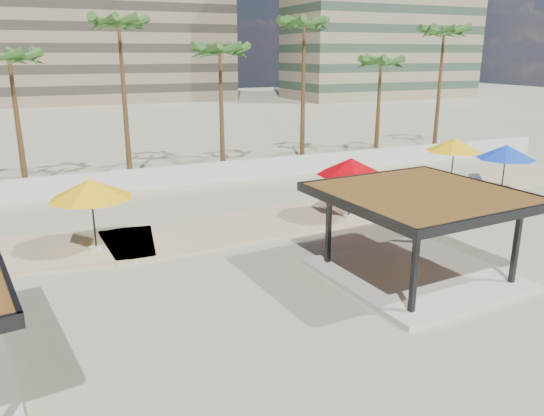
{
  "coord_description": "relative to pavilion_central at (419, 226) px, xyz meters",
  "views": [
    {
      "loc": [
        -7.88,
        -14.66,
        7.68
      ],
      "look_at": [
        0.68,
        4.91,
        1.4
      ],
      "focal_mm": 35.0,
      "sensor_mm": 36.0,
      "label": 1
    }
  ],
  "objects": [
    {
      "name": "umbrella_e",
      "position": [
        9.94,
        9.4,
        0.73
      ],
      "size": [
        3.38,
        3.38,
        2.82
      ],
      "rotation": [
        0.0,
        0.0,
        -0.07
      ],
      "color": "beige",
      "rests_on": "promenade"
    },
    {
      "name": "umbrella_c",
      "position": [
        1.23,
        6.48,
        0.76
      ],
      "size": [
        4.11,
        4.11,
        2.86
      ],
      "rotation": [
        0.0,
        0.0,
        0.34
      ],
      "color": "beige",
      "rests_on": "promenade"
    },
    {
      "name": "palm_e",
      "position": [
        -0.81,
        19.08,
        5.63
      ],
      "size": [
        3.0,
        3.0,
        8.64
      ],
      "color": "brown",
      "rests_on": "ground"
    },
    {
      "name": "ground",
      "position": [
        -3.81,
        0.68,
        -1.88
      ],
      "size": [
        200.0,
        200.0,
        0.0
      ],
      "primitive_type": "plane",
      "color": "tan",
      "rests_on": "ground"
    },
    {
      "name": "promenade",
      "position": [
        -1.81,
        8.34,
        -1.82
      ],
      "size": [
        44.45,
        7.97,
        0.24
      ],
      "color": "#C6B284",
      "rests_on": "ground"
    },
    {
      "name": "palm_d",
      "position": [
        -6.81,
        19.58,
        7.09
      ],
      "size": [
        3.0,
        3.0,
        10.19
      ],
      "color": "brown",
      "rests_on": "ground"
    },
    {
      "name": "palm_g",
      "position": [
        11.19,
        18.88,
        4.92
      ],
      "size": [
        3.0,
        3.0,
        7.88
      ],
      "color": "brown",
      "rests_on": "ground"
    },
    {
      "name": "umbrella_d",
      "position": [
        11.06,
        6.7,
        0.68
      ],
      "size": [
        3.25,
        3.25,
        2.76
      ],
      "rotation": [
        0.0,
        0.0,
        -0.05
      ],
      "color": "beige",
      "rests_on": "promenade"
    },
    {
      "name": "lounger_d",
      "position": [
        10.33,
        7.15,
        -1.48
      ],
      "size": [
        1.12,
        2.51,
        0.92
      ],
      "rotation": [
        0.0,
        0.0,
        1.43
      ],
      "color": "white",
      "rests_on": "promenade"
    },
    {
      "name": "lounger_b",
      "position": [
        5.38,
        6.51,
        -1.51
      ],
      "size": [
        1.67,
        2.06,
        0.77
      ],
      "rotation": [
        0.0,
        0.0,
        0.99
      ],
      "color": "white",
      "rests_on": "promenade"
    },
    {
      "name": "boundary_wall",
      "position": [
        -3.81,
        16.68,
        -1.28
      ],
      "size": [
        56.0,
        0.3,
        1.2
      ],
      "primitive_type": "cube",
      "color": "silver",
      "rests_on": "ground"
    },
    {
      "name": "palm_c",
      "position": [
        -12.81,
        18.78,
        5.32
      ],
      "size": [
        3.0,
        3.0,
        8.3
      ],
      "color": "brown",
      "rests_on": "ground"
    },
    {
      "name": "palm_h",
      "position": [
        17.19,
        19.48,
        6.97
      ],
      "size": [
        3.0,
        3.0,
        10.06
      ],
      "color": "brown",
      "rests_on": "ground"
    },
    {
      "name": "umbrella_b",
      "position": [
        -10.19,
        6.84,
        0.77
      ],
      "size": [
        3.81,
        3.81,
        2.87
      ],
      "rotation": [
        0.0,
        0.0,
        0.2
      ],
      "color": "beige",
      "rests_on": "promenade"
    },
    {
      "name": "lounger_c",
      "position": [
        4.41,
        8.71,
        -1.48
      ],
      "size": [
        1.84,
        2.48,
        0.91
      ],
      "rotation": [
        0.0,
        0.0,
        2.07
      ],
      "color": "white",
      "rests_on": "promenade"
    },
    {
      "name": "building_mid",
      "position": [
        0.19,
        78.68,
        12.39
      ],
      "size": [
        38.0,
        16.0,
        30.4
      ],
      "color": "#847259",
      "rests_on": "ground"
    },
    {
      "name": "palm_f",
      "position": [
        5.19,
        19.28,
        7.26
      ],
      "size": [
        3.0,
        3.0,
        10.37
      ],
      "color": "brown",
      "rests_on": "ground"
    },
    {
      "name": "pavilion_central",
      "position": [
        0.0,
        0.0,
        0.0
      ],
      "size": [
        6.69,
        6.69,
        3.15
      ],
      "rotation": [
        0.0,
        0.0,
        0.08
      ],
      "color": "beige",
      "rests_on": "ground"
    }
  ]
}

